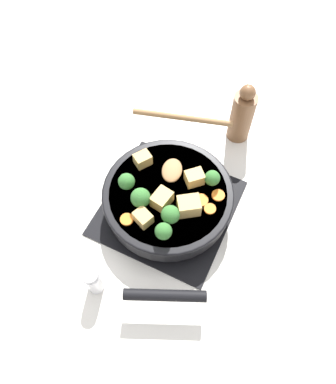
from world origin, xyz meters
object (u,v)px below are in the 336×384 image
at_px(wooden_spoon, 178,138).
at_px(pepper_mill, 242,115).
at_px(salt_shaker, 93,281).
at_px(skillet_pan, 168,198).

distance_m(wooden_spoon, pepper_mill, 0.19).
relative_size(pepper_mill, salt_shaker, 2.10).
xyz_separation_m(wooden_spoon, salt_shaker, (0.40, -0.02, -0.05)).
bearing_deg(salt_shaker, skillet_pan, 166.21).
xyz_separation_m(skillet_pan, wooden_spoon, (-0.15, -0.04, 0.03)).
bearing_deg(wooden_spoon, salt_shaker, -2.50).
xyz_separation_m(pepper_mill, salt_shaker, (0.54, -0.13, -0.04)).
height_order(wooden_spoon, salt_shaker, wooden_spoon).
height_order(skillet_pan, pepper_mill, pepper_mill).
relative_size(skillet_pan, pepper_mill, 2.27).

